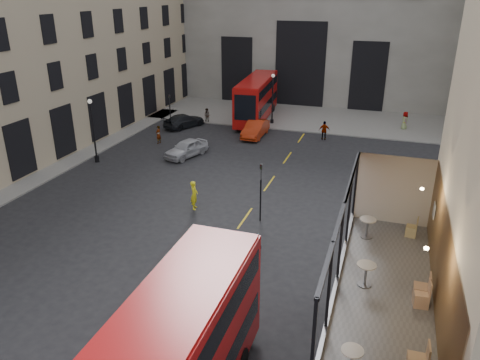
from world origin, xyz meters
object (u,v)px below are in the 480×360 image
(pedestrian_e, at_px, (158,135))
(traffic_light_near, at_px, (261,185))
(street_lamp_b, at_px, (272,102))
(pedestrian_b, at_px, (258,103))
(cafe_table_mid, at_px, (366,271))
(cafe_chair_d, at_px, (412,230))
(pedestrian_d, at_px, (405,121))
(car_b, at_px, (255,129))
(pedestrian_c, at_px, (324,131))
(cafe_chair_b, at_px, (422,298))
(bicycle, at_px, (249,240))
(cyclist, at_px, (194,195))
(street_lamp_a, at_px, (94,134))
(cafe_table_far, at_px, (367,225))
(cafe_chair_c, at_px, (421,292))
(bus_far, at_px, (257,97))
(pedestrian_a, at_px, (207,116))
(traffic_light_far, at_px, (170,108))
(car_a, at_px, (186,148))
(cafe_table_near, at_px, (352,357))
(car_c, at_px, (184,121))

(pedestrian_e, bearing_deg, traffic_light_near, 58.89)
(street_lamp_b, relative_size, pedestrian_b, 3.11)
(cafe_table_mid, xyz_separation_m, cafe_chair_d, (1.47, 3.91, -0.27))
(pedestrian_d, bearing_deg, car_b, 102.74)
(pedestrian_c, height_order, cafe_chair_b, cafe_chair_b)
(traffic_light_near, relative_size, street_lamp_b, 0.71)
(bicycle, distance_m, cyclist, 6.14)
(street_lamp_a, height_order, pedestrian_c, street_lamp_a)
(cafe_chair_d, bearing_deg, cafe_table_far, -159.19)
(pedestrian_e, bearing_deg, cafe_chair_c, 53.29)
(bus_far, xyz_separation_m, pedestrian_b, (-1.12, 4.47, -1.72))
(cafe_chair_c, bearing_deg, bicycle, 133.51)
(traffic_light_near, xyz_separation_m, car_b, (-5.39, 17.07, -1.64))
(pedestrian_a, distance_m, cafe_chair_b, 38.63)
(pedestrian_e, xyz_separation_m, cafe_chair_b, (21.99, -24.60, 4.02))
(bus_far, relative_size, pedestrian_e, 6.84)
(cafe_table_far, relative_size, cafe_chair_d, 0.98)
(cyclist, bearing_deg, street_lamp_a, 47.39)
(cyclist, relative_size, pedestrian_b, 1.14)
(pedestrian_d, bearing_deg, traffic_light_far, 95.61)
(street_lamp_a, distance_m, bicycle, 18.89)
(cyclist, height_order, cafe_table_mid, cafe_table_mid)
(car_b, xyz_separation_m, bicycle, (5.67, -20.44, -0.33))
(bus_far, distance_m, cafe_table_mid, 37.78)
(bus_far, distance_m, car_a, 13.85)
(traffic_light_far, bearing_deg, pedestrian_b, 63.41)
(cafe_table_far, bearing_deg, bus_far, 113.42)
(cafe_table_near, bearing_deg, car_a, 122.52)
(traffic_light_far, xyz_separation_m, cafe_table_mid, (20.87, -27.87, 2.69))
(cafe_table_mid, bearing_deg, pedestrian_a, 120.12)
(pedestrian_d, xyz_separation_m, cafe_chair_c, (0.12, -36.28, 3.94))
(traffic_light_far, xyz_separation_m, car_b, (8.61, 1.07, -1.64))
(pedestrian_a, relative_size, cafe_table_near, 2.27)
(street_lamp_a, relative_size, pedestrian_a, 3.31)
(pedestrian_a, xyz_separation_m, cafe_table_mid, (18.60, -32.06, 4.31))
(car_a, xyz_separation_m, pedestrian_d, (17.86, 14.54, 0.21))
(car_c, distance_m, pedestrian_e, 5.79)
(cafe_chair_c, bearing_deg, cafe_table_near, -115.33)
(traffic_light_near, relative_size, cafe_table_far, 4.83)
(bicycle, height_order, pedestrian_a, pedestrian_a)
(car_a, distance_m, pedestrian_d, 23.03)
(bicycle, relative_size, pedestrian_a, 1.08)
(street_lamp_a, height_order, cafe_table_far, cafe_table_far)
(pedestrian_a, distance_m, cafe_table_near, 40.73)
(traffic_light_near, relative_size, pedestrian_c, 2.07)
(pedestrian_a, height_order, pedestrian_e, pedestrian_e)
(traffic_light_near, distance_m, cafe_table_mid, 13.98)
(car_c, bearing_deg, pedestrian_b, -94.76)
(traffic_light_near, bearing_deg, cafe_chair_b, -55.36)
(traffic_light_near, xyz_separation_m, pedestrian_c, (1.17, 18.15, -1.51))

